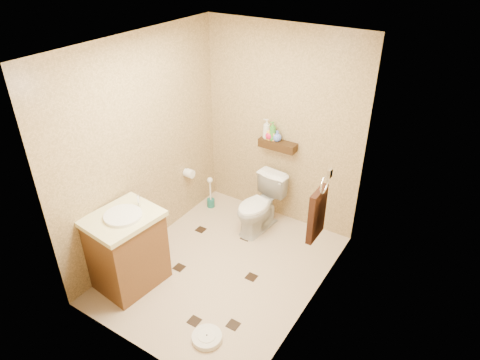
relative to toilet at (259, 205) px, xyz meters
The scene contains 20 objects.
ground 0.90m from the toilet, 87.54° to the right, with size 2.50×2.50×0.00m, color #C2A88E.
wall_back 0.95m from the toilet, 85.10° to the left, with size 2.00×0.04×2.40m, color tan.
wall_front 2.25m from the toilet, 89.01° to the right, with size 2.00×0.04×2.40m, color tan.
wall_left 1.53m from the toilet, 139.21° to the right, with size 0.04×2.50×2.40m, color tan.
wall_right 1.58m from the toilet, 38.77° to the right, with size 0.04×2.50×2.40m, color tan.
ceiling 2.22m from the toilet, 87.54° to the right, with size 2.00×2.50×0.02m, color white.
wall_shelf 0.76m from the toilet, 83.95° to the left, with size 0.46×0.14×0.10m, color #36200E.
floor_accents 0.99m from the toilet, 88.53° to the right, with size 1.25×1.45×0.01m.
toilet is the anchor object (origin of this frame).
vanity 1.65m from the toilet, 113.77° to the right, with size 0.64×0.74×0.97m.
bathroom_scale 1.78m from the toilet, 75.34° to the right, with size 0.33×0.33×0.06m.
toilet_brush 0.81m from the toilet, behind, with size 0.10×0.10×0.45m.
towel_ring 1.26m from the toilet, 31.52° to the right, with size 0.12×0.30×0.76m.
toilet_paper 0.96m from the toilet, 168.62° to the right, with size 0.12×0.11×0.12m.
bottle_a 0.92m from the toilet, 109.08° to the left, with size 0.09×0.09×0.24m, color beige.
bottle_b 0.88m from the toilet, 104.36° to the left, with size 0.08×0.08×0.17m, color yellow.
bottle_c 0.87m from the toilet, 101.90° to the left, with size 0.12×0.12×0.15m, color red.
bottle_d 0.91m from the toilet, 96.33° to the left, with size 0.09×0.09×0.23m, color #3C8E2F.
bottle_e 0.87m from the toilet, 95.59° to the left, with size 0.07×0.07×0.15m, color #FCA254.
bottle_f 0.86m from the toilet, 85.45° to the left, with size 0.10×0.10×0.13m, color #546FD4.
Camera 1 is at (2.05, -2.90, 3.23)m, focal length 32.00 mm.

